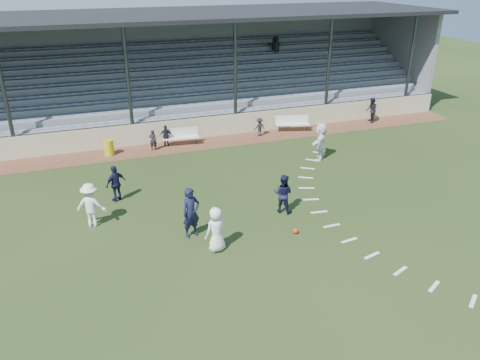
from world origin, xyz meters
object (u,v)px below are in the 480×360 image
at_px(bench_right, 292,122).
at_px(bench_left, 180,135).
at_px(player_navy_lead, 191,213).
at_px(trash_bin, 109,148).
at_px(official, 371,110).
at_px(player_white_lead, 216,229).
at_px(football, 295,231).

bearing_deg(bench_right, bench_left, -163.53).
bearing_deg(bench_right, player_navy_lead, -116.16).
bearing_deg(trash_bin, official, 0.68).
relative_size(bench_left, bench_right, 1.00).
bearing_deg(bench_left, official, 6.42).
relative_size(trash_bin, player_navy_lead, 0.42).
height_order(bench_left, official, official).
height_order(bench_right, player_navy_lead, player_navy_lead).
bearing_deg(official, trash_bin, -69.86).
height_order(bench_left, bench_right, same).
bearing_deg(official, player_white_lead, -32.07).
bearing_deg(bench_right, trash_bin, -162.49).
bearing_deg(player_white_lead, official, -158.12).
distance_m(trash_bin, football, 11.97).
height_order(football, official, official).
xyz_separation_m(bench_left, player_white_lead, (-1.24, -10.82, 0.24)).
relative_size(bench_right, football, 9.77).
xyz_separation_m(bench_right, player_navy_lead, (-8.69, -9.68, 0.38)).
relative_size(player_white_lead, player_navy_lead, 0.86).
bearing_deg(official, player_navy_lead, -36.49).
relative_size(football, player_navy_lead, 0.11).
relative_size(bench_right, official, 1.27).
distance_m(bench_left, player_white_lead, 10.89).
distance_m(bench_right, football, 11.95).
bearing_deg(player_navy_lead, football, -35.19).
relative_size(trash_bin, player_white_lead, 0.49).
height_order(trash_bin, player_white_lead, player_white_lead).
bearing_deg(player_white_lead, bench_right, -143.25).
bearing_deg(bench_left, player_navy_lead, -94.02).
xyz_separation_m(bench_left, football, (1.86, -10.75, -0.48)).
bearing_deg(player_white_lead, football, 164.69).
height_order(bench_left, player_white_lead, player_white_lead).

